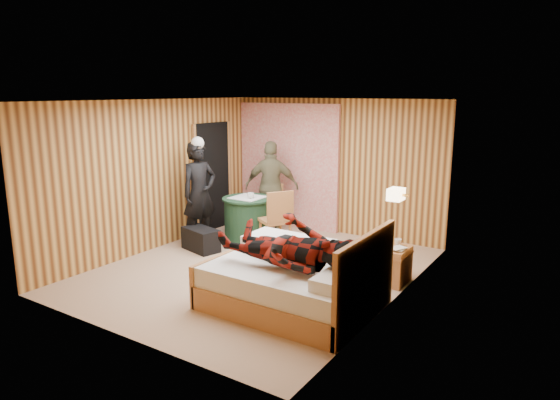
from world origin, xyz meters
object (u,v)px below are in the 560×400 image
Objects in this scene: chair_far at (270,204)px; chair_near at (277,216)px; nightstand at (394,265)px; man_at_table at (272,187)px; man_on_bed at (288,236)px; round_table at (248,219)px; duffel_bag at (201,239)px; wall_lamp at (396,194)px; bed at (296,282)px; woman_standing at (199,194)px.

chair_near reaches higher than chair_far.
nightstand is 3.21m from man_at_table.
chair_near is 2.43m from man_on_bed.
chair_far is 0.90× the size of chair_near.
chair_far is at bearing 90.43° from round_table.
man_on_bed is at bearing -44.30° from round_table.
duffel_bag is 0.39× the size of man_at_table.
wall_lamp is 0.28× the size of chair_far.
duffel_bag is at bearing 157.82° from bed.
chair_near is (0.74, -0.89, 0.06)m from chair_far.
duffel_bag is at bearing -111.68° from round_table.
man_at_table reaches higher than round_table.
round_table is at bearing -29.58° from woman_standing.
nightstand is (-0.04, 0.16, -1.03)m from wall_lamp.
wall_lamp reaches higher than bed.
duffel_bag is 2.90m from man_on_bed.
round_table is (-2.93, 0.66, -0.90)m from wall_lamp.
man_at_table is (0.60, 1.35, -0.04)m from woman_standing.
chair_near is 1.43m from woman_standing.
wall_lamp is at bearing -12.74° from round_table.
nightstand is 3.15m from chair_far.
man_at_table is at bearing 79.36° from chair_far.
round_table is 0.98m from woman_standing.
bed is at bearing -123.25° from wall_lamp.
nightstand is 0.31× the size of man_at_table.
wall_lamp is 1.05m from nightstand.
duffel_bag is at bearing -173.49° from nightstand.
bed is at bearing -54.22° from chair_far.
chair_far is 0.52× the size of woman_standing.
chair_near is 0.58× the size of man_on_bed.
man_on_bed is at bearing -12.07° from duffel_bag.
bed is 3.37m from chair_far.
woman_standing is (-2.73, 1.29, 0.59)m from bed.
wall_lamp is 0.15× the size of man_at_table.
man_on_bed is at bearing 102.13° from man_at_table.
bed is at bearing 96.29° from man_on_bed.
chair_near reaches higher than round_table.
bed is 1.57m from nightstand.
chair_far reaches higher than duffel_bag.
man_on_bed is at bearing -118.14° from wall_lamp.
wall_lamp is 0.13× the size of bed.
wall_lamp reaches higher than chair_near.
wall_lamp is at bearing 109.79° from chair_near.
chair_far is 1.16m from chair_near.
chair_far is (-2.90, 1.21, 0.27)m from nightstand.
wall_lamp is 0.25× the size of chair_near.
wall_lamp is 0.49× the size of nightstand.
man_on_bed is at bearing -103.26° from woman_standing.
bed is at bearing -41.37° from round_table.
duffel_bag is 0.80m from woman_standing.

